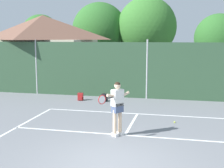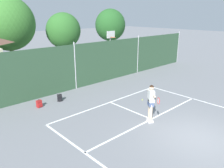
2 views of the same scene
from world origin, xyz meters
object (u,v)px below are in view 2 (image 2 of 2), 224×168
Objects in this scene: backpack_red at (39,104)px; backpack_black at (60,98)px; tennis_ball at (142,100)px; basketball_hoop at (111,45)px; tennis_player at (151,100)px.

backpack_black is (1.31, 0.02, 0.00)m from backpack_red.
backpack_red is at bearing 146.50° from tennis_ball.
basketball_hoop is 1.91× the size of tennis_player.
tennis_ball is at bearing -33.50° from backpack_red.
backpack_black is at bearing -155.48° from basketball_hoop.
basketball_hoop is 7.83m from tennis_ball.
tennis_ball is at bearing -118.09° from basketball_hoop.
basketball_hoop reaches higher than tennis_ball.
basketball_hoop is at bearing 61.91° from tennis_ball.
basketball_hoop is at bearing 24.52° from backpack_black.
tennis_ball is (-3.53, -6.61, -2.28)m from basketball_hoop.
backpack_red is (-4.98, 3.30, 0.16)m from tennis_ball.
tennis_player reaches higher than backpack_red.
tennis_player is 2.96m from tennis_ball.
tennis_ball is at bearing 47.00° from tennis_player.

